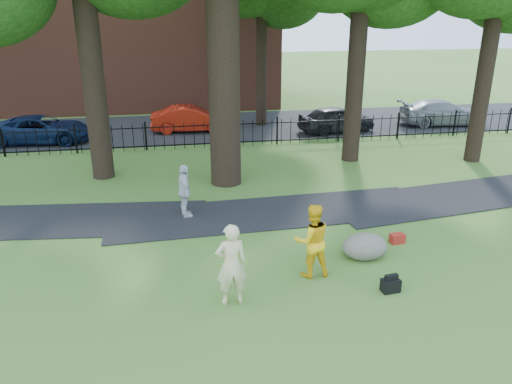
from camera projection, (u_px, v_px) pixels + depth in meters
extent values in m
plane|color=#437027|center=(261.00, 279.00, 11.88)|extent=(120.00, 120.00, 0.00)
cube|color=black|center=(270.00, 213.00, 15.64)|extent=(36.07, 3.85, 0.03)
cube|color=black|center=(206.00, 127.00, 26.63)|extent=(80.00, 7.00, 0.02)
cube|color=black|center=(213.00, 125.00, 22.59)|extent=(44.00, 0.04, 0.04)
cube|color=black|center=(213.00, 143.00, 22.88)|extent=(44.00, 0.04, 0.04)
cube|color=brown|center=(129.00, 7.00, 31.24)|extent=(18.00, 8.00, 12.00)
cylinder|color=black|center=(223.00, 33.00, 16.49)|extent=(1.10, 1.10, 10.50)
cylinder|color=black|center=(90.00, 53.00, 17.38)|extent=(0.80, 0.80, 9.10)
cylinder|color=black|center=(357.00, 57.00, 19.60)|extent=(0.70, 0.70, 8.40)
cylinder|color=black|center=(487.00, 62.00, 19.56)|extent=(0.64, 0.64, 8.05)
imported|color=beige|center=(231.00, 264.00, 10.64)|extent=(0.71, 0.50, 1.87)
imported|color=yellow|center=(312.00, 240.00, 11.77)|extent=(0.92, 0.73, 1.83)
imported|color=silver|center=(185.00, 191.00, 15.08)|extent=(0.57, 1.04, 1.67)
ellipsoid|color=#635F52|center=(365.00, 245.00, 12.83)|extent=(1.32, 1.09, 0.69)
cube|color=black|center=(391.00, 285.00, 11.32)|extent=(0.44, 0.30, 0.31)
cube|color=maroon|center=(397.00, 238.00, 13.65)|extent=(0.41, 0.29, 0.26)
imported|color=#B71E0E|center=(191.00, 119.00, 25.52)|extent=(4.08, 1.61, 1.32)
imported|color=#0C1C3E|center=(41.00, 129.00, 23.47)|extent=(4.72, 2.46, 1.27)
imported|color=black|center=(337.00, 119.00, 25.48)|extent=(4.12, 2.20, 1.33)
imported|color=gray|center=(442.00, 113.00, 26.97)|extent=(4.71, 2.19, 1.33)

